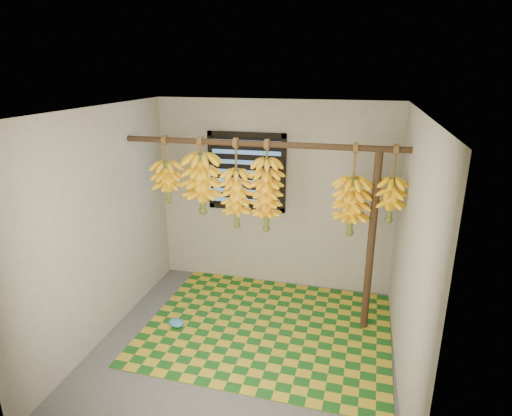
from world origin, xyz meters
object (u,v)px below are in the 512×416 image
(banana_bunch_c, at_px, (237,198))
(banana_bunch_e, at_px, (351,206))
(banana_bunch_a, at_px, (168,182))
(woven_mat, at_px, (267,327))
(banana_bunch_f, at_px, (391,200))
(banana_bunch_b, at_px, (202,184))
(banana_bunch_d, at_px, (267,195))
(support_post, at_px, (371,244))
(plastic_bag, at_px, (176,323))

(banana_bunch_c, distance_m, banana_bunch_e, 1.23)
(banana_bunch_a, bearing_deg, woven_mat, -12.72)
(woven_mat, relative_size, banana_bunch_f, 3.35)
(woven_mat, relative_size, banana_bunch_b, 3.11)
(woven_mat, distance_m, banana_bunch_d, 1.48)
(banana_bunch_a, bearing_deg, support_post, 0.00)
(banana_bunch_b, bearing_deg, plastic_bag, -110.33)
(banana_bunch_c, height_order, banana_bunch_f, same)
(banana_bunch_f, bearing_deg, banana_bunch_c, -180.00)
(support_post, relative_size, banana_bunch_f, 2.54)
(support_post, bearing_deg, banana_bunch_f, 0.00)
(woven_mat, xyz_separation_m, banana_bunch_b, (-0.81, 0.28, 1.53))
(plastic_bag, bearing_deg, banana_bunch_c, 40.63)
(support_post, height_order, banana_bunch_a, banana_bunch_a)
(support_post, relative_size, banana_bunch_e, 2.08)
(support_post, distance_m, banana_bunch_c, 1.51)
(banana_bunch_b, height_order, banana_bunch_e, same)
(banana_bunch_b, xyz_separation_m, banana_bunch_e, (1.62, 0.00, -0.14))
(woven_mat, height_order, banana_bunch_d, banana_bunch_d)
(banana_bunch_c, distance_m, banana_bunch_d, 0.34)
(banana_bunch_c, xyz_separation_m, banana_bunch_e, (1.23, 0.00, 0.00))
(banana_bunch_b, relative_size, banana_bunch_e, 0.88)
(banana_bunch_f, bearing_deg, banana_bunch_a, 180.00)
(banana_bunch_d, bearing_deg, plastic_bag, -151.49)
(banana_bunch_a, distance_m, banana_bunch_d, 1.14)
(plastic_bag, bearing_deg, banana_bunch_f, 12.79)
(support_post, distance_m, banana_bunch_f, 0.52)
(banana_bunch_b, height_order, banana_bunch_f, same)
(woven_mat, xyz_separation_m, plastic_bag, (-0.99, -0.22, 0.04))
(banana_bunch_c, bearing_deg, plastic_bag, -139.37)
(plastic_bag, height_order, banana_bunch_e, banana_bunch_e)
(plastic_bag, xyz_separation_m, banana_bunch_c, (0.58, 0.50, 1.34))
(support_post, xyz_separation_m, plastic_bag, (-2.03, -0.50, -0.95))
(banana_bunch_c, relative_size, banana_bunch_e, 1.03)
(banana_bunch_f, bearing_deg, banana_bunch_e, 180.00)
(banana_bunch_e, relative_size, banana_bunch_f, 1.22)
(plastic_bag, distance_m, banana_bunch_d, 1.75)
(woven_mat, xyz_separation_m, banana_bunch_a, (-1.22, 0.28, 1.53))
(support_post, xyz_separation_m, banana_bunch_c, (-1.45, -0.00, 0.39))
(plastic_bag, relative_size, banana_bunch_b, 0.22)
(support_post, height_order, banana_bunch_f, banana_bunch_f)
(banana_bunch_a, xyz_separation_m, banana_bunch_f, (2.41, 0.00, -0.03))
(plastic_bag, xyz_separation_m, banana_bunch_f, (2.18, 0.50, 1.45))
(support_post, bearing_deg, banana_bunch_c, -180.00)
(plastic_bag, distance_m, banana_bunch_c, 1.54)
(banana_bunch_b, relative_size, banana_bunch_d, 0.85)
(banana_bunch_b, xyz_separation_m, banana_bunch_c, (0.39, 0.00, -0.14))
(woven_mat, xyz_separation_m, banana_bunch_d, (-0.08, 0.28, 1.45))
(banana_bunch_b, bearing_deg, banana_bunch_c, 0.00)
(woven_mat, relative_size, banana_bunch_e, 2.74)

